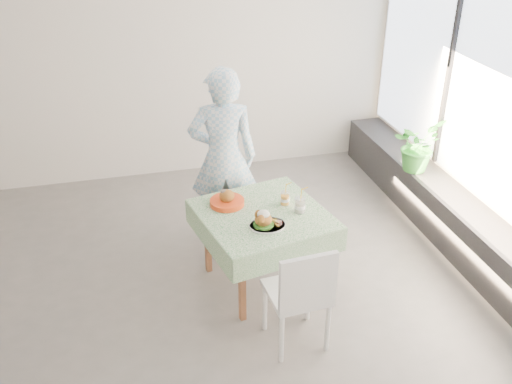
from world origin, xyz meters
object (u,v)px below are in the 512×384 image
object	(u,v)px
chair_far	(234,222)
juice_cup_orange	(285,199)
diner	(223,158)
main_dish	(265,221)
chair_near	(297,312)
potted_plant	(417,145)
cafe_table	(263,240)

from	to	relation	value
chair_far	juice_cup_orange	world-z (taller)	juice_cup_orange
diner	main_dish	world-z (taller)	diner
chair_near	juice_cup_orange	distance (m)	1.05
juice_cup_orange	potted_plant	xyz separation A→B (m)	(1.72, 0.79, -0.02)
chair_far	diner	bearing A→B (deg)	113.95
main_dish	chair_near	bearing A→B (deg)	-80.33
diner	main_dish	bearing A→B (deg)	105.27
main_dish	diner	bearing A→B (deg)	97.49
diner	potted_plant	world-z (taller)	diner
cafe_table	main_dish	bearing A→B (deg)	-100.16
juice_cup_orange	potted_plant	distance (m)	1.89
cafe_table	potted_plant	world-z (taller)	potted_plant
chair_far	juice_cup_orange	size ratio (longest dim) A/B	3.52
cafe_table	main_dish	distance (m)	0.40
diner	potted_plant	bearing A→B (deg)	-170.48
chair_near	main_dish	xyz separation A→B (m)	(-0.10, 0.58, 0.50)
diner	potted_plant	size ratio (longest dim) A/B	3.21
chair_far	potted_plant	distance (m)	2.13
chair_near	diner	distance (m)	1.76
potted_plant	chair_near	bearing A→B (deg)	-137.98
diner	juice_cup_orange	world-z (taller)	diner
chair_far	chair_near	distance (m)	1.50
cafe_table	potted_plant	size ratio (longest dim) A/B	2.17
cafe_table	main_dish	world-z (taller)	main_dish
cafe_table	juice_cup_orange	size ratio (longest dim) A/B	5.04
chair_far	main_dish	distance (m)	1.05
cafe_table	juice_cup_orange	xyz separation A→B (m)	(0.23, 0.10, 0.34)
chair_near	juice_cup_orange	xyz separation A→B (m)	(0.17, 0.90, 0.51)
chair_far	juice_cup_orange	xyz separation A→B (m)	(0.34, -0.58, 0.53)
juice_cup_orange	diner	bearing A→B (deg)	118.92
main_dish	potted_plant	bearing A→B (deg)	29.34
potted_plant	chair_far	bearing A→B (deg)	-174.14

